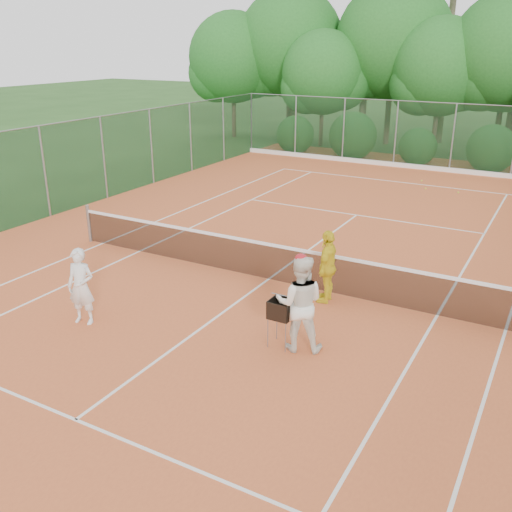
{
  "coord_description": "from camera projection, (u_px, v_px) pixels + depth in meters",
  "views": [
    {
      "loc": [
        6.07,
        -11.49,
        5.55
      ],
      "look_at": [
        0.32,
        -1.2,
        1.1
      ],
      "focal_mm": 40.0,
      "sensor_mm": 36.0,
      "label": 1
    }
  ],
  "objects": [
    {
      "name": "ground",
      "position": [
        268.0,
        280.0,
        14.12
      ],
      "size": [
        120.0,
        120.0,
        0.0
      ],
      "primitive_type": "plane",
      "color": "#254C1B",
      "rests_on": "ground"
    },
    {
      "name": "clay_court",
      "position": [
        268.0,
        280.0,
        14.11
      ],
      "size": [
        18.0,
        36.0,
        0.02
      ],
      "primitive_type": "cube",
      "color": "#D46231",
      "rests_on": "ground"
    },
    {
      "name": "tennis_net",
      "position": [
        268.0,
        260.0,
        13.93
      ],
      "size": [
        11.97,
        0.1,
        1.1
      ],
      "color": "gray",
      "rests_on": "clay_court"
    },
    {
      "name": "player_white",
      "position": [
        81.0,
        287.0,
        11.69
      ],
      "size": [
        0.67,
        0.52,
        1.63
      ],
      "primitive_type": "imported",
      "rotation": [
        0.0,
        0.0,
        0.25
      ],
      "color": "white",
      "rests_on": "clay_court"
    },
    {
      "name": "player_center_grp",
      "position": [
        300.0,
        303.0,
        10.64
      ],
      "size": [
        1.12,
        1.0,
        1.93
      ],
      "color": "white",
      "rests_on": "clay_court"
    },
    {
      "name": "player_yellow",
      "position": [
        328.0,
        266.0,
        12.68
      ],
      "size": [
        0.5,
        1.02,
        1.68
      ],
      "primitive_type": "imported",
      "rotation": [
        0.0,
        0.0,
        -1.48
      ],
      "color": "yellow",
      "rests_on": "clay_court"
    },
    {
      "name": "ball_hopper",
      "position": [
        281.0,
        310.0,
        10.79
      ],
      "size": [
        0.42,
        0.42,
        0.97
      ],
      "rotation": [
        0.0,
        0.0,
        0.37
      ],
      "color": "gray",
      "rests_on": "clay_court"
    },
    {
      "name": "stray_ball_a",
      "position": [
        422.0,
        181.0,
        23.96
      ],
      "size": [
        0.07,
        0.07,
        0.07
      ],
      "primitive_type": "sphere",
      "color": "yellow",
      "rests_on": "clay_court"
    },
    {
      "name": "stray_ball_b",
      "position": [
        458.0,
        192.0,
        22.11
      ],
      "size": [
        0.07,
        0.07,
        0.07
      ],
      "primitive_type": "sphere",
      "color": "#BCE034",
      "rests_on": "clay_court"
    },
    {
      "name": "stray_ball_c",
      "position": [
        426.0,
        188.0,
        22.7
      ],
      "size": [
        0.07,
        0.07,
        0.07
      ],
      "primitive_type": "sphere",
      "color": "#CCD531",
      "rests_on": "clay_court"
    },
    {
      "name": "court_markings",
      "position": [
        268.0,
        279.0,
        14.11
      ],
      "size": [
        11.03,
        23.83,
        0.01
      ],
      "color": "white",
      "rests_on": "clay_court"
    },
    {
      "name": "fence_back",
      "position": [
        424.0,
        136.0,
        25.83
      ],
      "size": [
        18.07,
        0.07,
        3.0
      ],
      "color": "#19381E",
      "rests_on": "clay_court"
    },
    {
      "name": "tropical_treeline",
      "position": [
        486.0,
        51.0,
        28.17
      ],
      "size": [
        32.1,
        8.49,
        15.03
      ],
      "color": "brown",
      "rests_on": "ground"
    }
  ]
}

